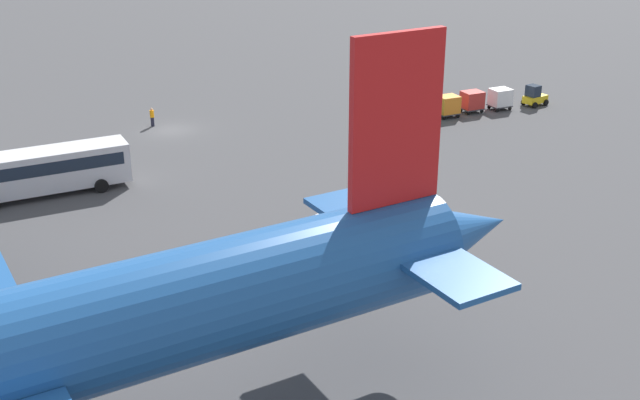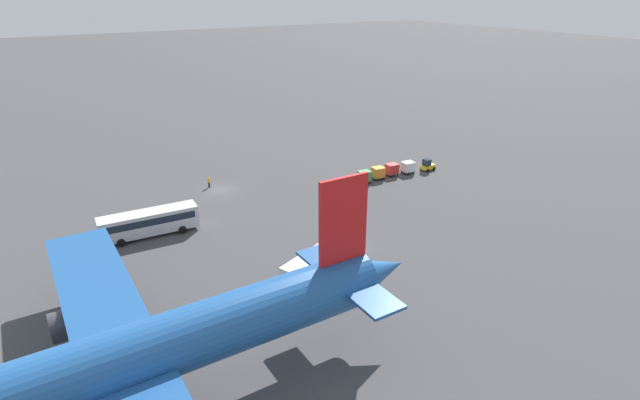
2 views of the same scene
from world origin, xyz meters
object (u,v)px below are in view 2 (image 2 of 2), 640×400
cargo_cart_orange (378,172)px  cargo_cart_white (408,167)px  cargo_cart_red (392,169)px  shuttle_bus_far (323,259)px  worker_person (209,182)px  cargo_cart_green (364,176)px  baggage_tug (428,165)px  shuttle_bus_near (149,221)px  airplane (100,370)px

cargo_cart_orange → cargo_cart_white: bearing=174.9°
cargo_cart_white → cargo_cart_orange: size_ratio=1.00×
cargo_cart_white → cargo_cart_red: size_ratio=1.00×
shuttle_bus_far → cargo_cart_white: (-29.43, -19.61, -0.68)m
worker_person → cargo_cart_green: size_ratio=0.81×
baggage_tug → cargo_cart_orange: 9.96m
shuttle_bus_near → cargo_cart_green: 34.30m
shuttle_bus_near → cargo_cart_green: shuttle_bus_near is taller
shuttle_bus_far → baggage_tug: size_ratio=4.72×
shuttle_bus_far → baggage_tug: bearing=-171.5°
worker_person → cargo_cart_orange: (-25.01, 11.35, 0.32)m
shuttle_bus_near → cargo_cart_green: (-34.29, -0.24, -0.78)m
cargo_cart_red → cargo_cart_white: bearing=168.3°
cargo_cart_orange → shuttle_bus_far: bearing=40.7°
baggage_tug → worker_person: (34.90, -12.54, -0.07)m
airplane → cargo_cart_white: size_ratio=24.83×
shuttle_bus_far → cargo_cart_red: (-26.43, -20.23, -0.68)m
cargo_cart_green → worker_person: bearing=-27.8°
baggage_tug → cargo_cart_green: 12.93m
worker_person → cargo_cart_red: 30.20m
cargo_cart_white → cargo_cart_orange: (6.01, -0.53, 0.00)m
shuttle_bus_near → cargo_cart_white: bearing=-176.3°
airplane → worker_person: airplane is taller
cargo_cart_red → cargo_cart_orange: bearing=1.7°
cargo_cart_white → cargo_cart_orange: 6.04m
baggage_tug → cargo_cart_red: bearing=-16.5°
airplane → cargo_cart_orange: (-47.77, -30.61, -4.76)m
airplane → worker_person: 47.99m
cargo_cart_orange → cargo_cart_green: bearing=5.1°
airplane → cargo_cart_orange: 56.93m
shuttle_bus_far → cargo_cart_red: bearing=-163.7°
worker_person → cargo_cart_red: size_ratio=0.81×
cargo_cart_green → cargo_cart_red: bearing=-176.6°
shuttle_bus_far → cargo_cart_red: 33.29m
worker_person → cargo_cart_red: cargo_cart_red is taller
cargo_cart_green → shuttle_bus_near: bearing=0.4°
shuttle_bus_far → worker_person: (1.59, -31.49, -1.00)m
worker_person → shuttle_bus_far: bearing=92.9°
shuttle_bus_near → worker_person: 17.11m
airplane → cargo_cart_white: (-53.78, -30.07, -4.76)m
baggage_tug → worker_person: size_ratio=1.45×
shuttle_bus_near → worker_person: size_ratio=7.08×
airplane → cargo_cart_green: bearing=-145.8°
baggage_tug → cargo_cart_white: (3.88, -0.66, 0.25)m
shuttle_bus_near → cargo_cart_orange: size_ratio=5.75×
baggage_tug → cargo_cart_red: (6.88, -1.28, 0.25)m
shuttle_bus_far → worker_person: shuttle_bus_far is taller
shuttle_bus_near → shuttle_bus_far: size_ratio=1.04×
worker_person → cargo_cart_orange: size_ratio=0.81×
cargo_cart_orange → airplane: bearing=32.6°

